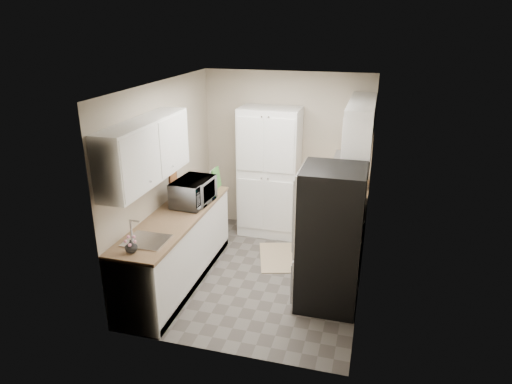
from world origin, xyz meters
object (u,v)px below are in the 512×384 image
at_px(electric_range, 338,238).
at_px(pantry_cabinet, 269,172).
at_px(refrigerator, 330,239).
at_px(microwave, 193,192).
at_px(toaster_oven, 354,180).
at_px(wine_bottle, 192,184).

bearing_deg(electric_range, pantry_cabinet, 141.78).
relative_size(pantry_cabinet, refrigerator, 1.18).
bearing_deg(refrigerator, microwave, 167.38).
height_order(refrigerator, toaster_oven, refrigerator).
relative_size(refrigerator, wine_bottle, 6.03).
distance_m(refrigerator, wine_bottle, 2.15).
distance_m(electric_range, wine_bottle, 2.12).
relative_size(pantry_cabinet, toaster_oven, 5.63).
bearing_deg(microwave, toaster_oven, -54.47).
relative_size(electric_range, refrigerator, 0.66).
height_order(pantry_cabinet, refrigerator, pantry_cabinet).
height_order(refrigerator, microwave, refrigerator).
bearing_deg(refrigerator, toaster_oven, 84.77).
bearing_deg(toaster_oven, electric_range, -111.18).
distance_m(electric_range, refrigerator, 0.88).
xyz_separation_m(pantry_cabinet, electric_range, (1.17, -0.93, -0.52)).
height_order(wine_bottle, toaster_oven, wine_bottle).
height_order(electric_range, wine_bottle, wine_bottle).
bearing_deg(pantry_cabinet, wine_bottle, -131.54).
distance_m(refrigerator, toaster_oven, 1.66).
height_order(electric_range, microwave, microwave).
bearing_deg(refrigerator, wine_bottle, 159.49).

